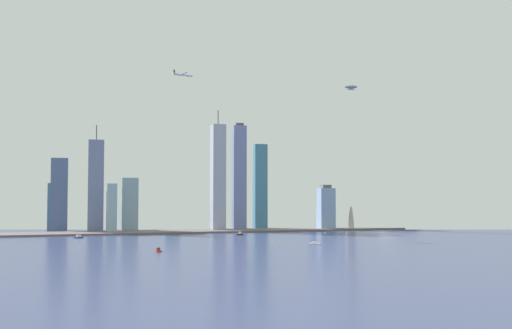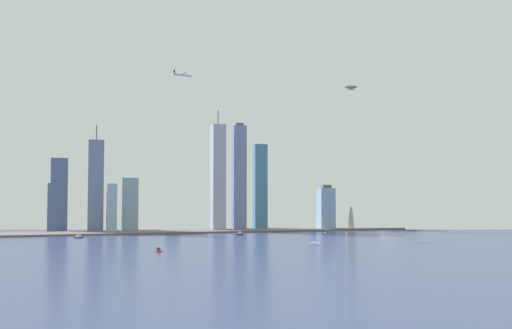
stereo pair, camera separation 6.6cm
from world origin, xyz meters
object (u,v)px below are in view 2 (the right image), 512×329
skyscraper_7 (172,214)px  channel_buoy_0 (272,241)px  skyscraper_9 (112,208)px  boat_3 (325,232)px  skyscraper_12 (339,194)px  airplane (183,75)px  skyscraper_0 (218,178)px  skyscraper_4 (110,211)px  stadium_dome (397,223)px  boat_2 (158,250)px  skyscraper_3 (346,191)px  boat_4 (314,243)px  observation_tower (350,134)px  skyscraper_10 (326,208)px  boat_0 (79,237)px  skyscraper_2 (130,205)px  skyscraper_13 (59,195)px  skyscraper_11 (239,177)px  boat_1 (240,234)px  skyscraper_1 (96,186)px  skyscraper_6 (55,206)px  skyscraper_5 (314,204)px  skyscraper_8 (260,187)px

skyscraper_7 → channel_buoy_0: 319.06m
skyscraper_9 → boat_3: size_ratio=6.94×
skyscraper_12 → airplane: size_ratio=3.80×
skyscraper_0 → skyscraper_4: size_ratio=2.64×
stadium_dome → boat_2: size_ratio=4.92×
skyscraper_3 → skyscraper_9: skyscraper_3 is taller
boat_2 → boat_4: bearing=-83.7°
observation_tower → skyscraper_12: observation_tower is taller
skyscraper_10 → boat_4: 289.09m
boat_0 → boat_2: (82.89, -219.63, 0.04)m
skyscraper_2 → skyscraper_13: (-108.79, 35.00, 16.05)m
skyscraper_9 → boat_4: 357.14m
skyscraper_2 → channel_buoy_0: bearing=-54.8°
skyscraper_10 → skyscraper_11: bearing=169.8°
skyscraper_0 → skyscraper_12: bearing=4.3°
skyscraper_2 → skyscraper_7: size_ratio=1.56×
skyscraper_10 → boat_1: size_ratio=6.87×
boat_3 → boat_0: bearing=-63.0°
skyscraper_1 → channel_buoy_0: bearing=-48.0°
observation_tower → channel_buoy_0: bearing=-135.9°
skyscraper_7 → boat_2: skyscraper_7 is taller
skyscraper_7 → skyscraper_9: skyscraper_9 is taller
skyscraper_12 → boat_2: 491.46m
boat_3 → observation_tower: bearing=163.6°
skyscraper_11 → skyscraper_12: bearing=3.6°
observation_tower → skyscraper_6: (-486.45, 103.19, -124.14)m
stadium_dome → skyscraper_10: 148.86m
skyscraper_10 → skyscraper_12: (41.48, 38.13, 23.80)m
skyscraper_2 → boat_4: size_ratio=5.91×
stadium_dome → channel_buoy_0: bearing=-145.0°
skyscraper_9 → skyscraper_12: bearing=3.4°
skyscraper_4 → airplane: 266.36m
skyscraper_11 → skyscraper_9: bearing=-176.9°
skyscraper_13 → boat_0: size_ratio=8.56×
observation_tower → boat_3: bearing=-135.0°
skyscraper_11 → boat_2: skyscraper_11 is taller
skyscraper_5 → skyscraper_10: bearing=-100.0°
skyscraper_12 → boat_2: (-359.90, -329.49, -58.64)m
stadium_dome → skyscraper_12: bearing=168.1°
skyscraper_5 → skyscraper_13: 449.82m
boat_0 → boat_1: (229.03, -9.02, 0.18)m
skyscraper_5 → airplane: (-268.17, -128.27, 200.96)m
observation_tower → boat_3: 201.65m
skyscraper_6 → skyscraper_8: skyscraper_8 is taller
skyscraper_3 → skyscraper_7: (-330.45, 10.30, -40.95)m
skyscraper_2 → boat_1: bearing=-37.4°
skyscraper_5 → boat_2: 508.81m
stadium_dome → boat_1: (-317.77, -96.92, -7.74)m
skyscraper_2 → skyscraper_12: bearing=0.4°
boat_0 → boat_4: bearing=-68.5°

